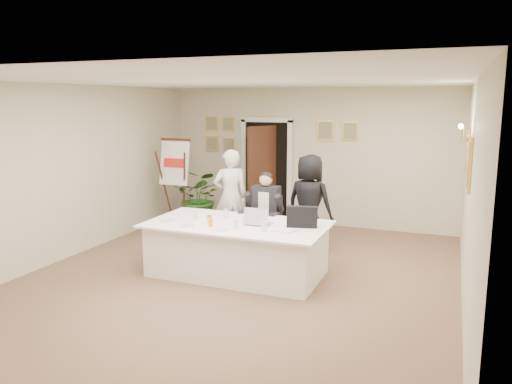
{
  "coord_description": "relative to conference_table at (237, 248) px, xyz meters",
  "views": [
    {
      "loc": [
        2.78,
        -6.41,
        2.52
      ],
      "look_at": [
        -0.01,
        0.6,
        1.15
      ],
      "focal_mm": 35.0,
      "sensor_mm": 36.0,
      "label": 1
    }
  ],
  "objects": [
    {
      "name": "floor",
      "position": [
        0.09,
        -0.06,
        -0.39
      ],
      "size": [
        7.0,
        7.0,
        0.0
      ],
      "primitive_type": "plane",
      "color": "brown",
      "rests_on": "ground"
    },
    {
      "name": "ceiling",
      "position": [
        0.09,
        -0.06,
        2.41
      ],
      "size": [
        6.0,
        7.0,
        0.02
      ],
      "primitive_type": "cube",
      "color": "white",
      "rests_on": "wall_back"
    },
    {
      "name": "wall_back",
      "position": [
        0.09,
        3.44,
        1.01
      ],
      "size": [
        6.0,
        0.1,
        2.8
      ],
      "primitive_type": "cube",
      "color": "beige",
      "rests_on": "floor"
    },
    {
      "name": "wall_front",
      "position": [
        0.09,
        -3.56,
        1.01
      ],
      "size": [
        6.0,
        0.1,
        2.8
      ],
      "primitive_type": "cube",
      "color": "beige",
      "rests_on": "floor"
    },
    {
      "name": "wall_left",
      "position": [
        -2.91,
        -0.06,
        1.01
      ],
      "size": [
        0.1,
        7.0,
        2.8
      ],
      "primitive_type": "cube",
      "color": "beige",
      "rests_on": "floor"
    },
    {
      "name": "wall_right",
      "position": [
        3.09,
        -0.06,
        1.01
      ],
      "size": [
        0.1,
        7.0,
        2.8
      ],
      "primitive_type": "cube",
      "color": "beige",
      "rests_on": "floor"
    },
    {
      "name": "doorway",
      "position": [
        -0.79,
        3.27,
        0.65
      ],
      "size": [
        1.14,
        0.86,
        2.2
      ],
      "color": "black",
      "rests_on": "floor"
    },
    {
      "name": "pictures_back_wall",
      "position": [
        -0.71,
        3.41,
        1.46
      ],
      "size": [
        3.4,
        0.06,
        0.8
      ],
      "primitive_type": null,
      "color": "#E5A94E",
      "rests_on": "wall_back"
    },
    {
      "name": "pictures_right_wall",
      "position": [
        3.06,
        1.14,
        1.36
      ],
      "size": [
        0.06,
        2.2,
        0.8
      ],
      "primitive_type": null,
      "color": "#E5A94E",
      "rests_on": "wall_right"
    },
    {
      "name": "wall_sconce",
      "position": [
        2.99,
        1.14,
        1.71
      ],
      "size": [
        0.2,
        0.3,
        0.24
      ],
      "primitive_type": null,
      "color": "gold",
      "rests_on": "wall_right"
    },
    {
      "name": "conference_table",
      "position": [
        0.0,
        0.0,
        0.0
      ],
      "size": [
        2.63,
        1.4,
        0.78
      ],
      "color": "white",
      "rests_on": "floor"
    },
    {
      "name": "seated_man",
      "position": [
        0.05,
        1.02,
        0.31
      ],
      "size": [
        0.61,
        0.65,
        1.41
      ],
      "primitive_type": null,
      "rotation": [
        0.0,
        0.0,
        0.0
      ],
      "color": "black",
      "rests_on": "floor"
    },
    {
      "name": "flip_chart",
      "position": [
        -2.2,
        2.06,
        0.43
      ],
      "size": [
        0.62,
        0.4,
        1.78
      ],
      "color": "#331910",
      "rests_on": "floor"
    },
    {
      "name": "standing_man",
      "position": [
        -0.81,
        1.54,
        0.45
      ],
      "size": [
        0.74,
        0.69,
        1.69
      ],
      "primitive_type": "imported",
      "rotation": [
        0.0,
        0.0,
        3.78
      ],
      "color": "white",
      "rests_on": "floor"
    },
    {
      "name": "standing_woman",
      "position": [
        0.66,
        1.52,
        0.44
      ],
      "size": [
        0.89,
        0.66,
        1.67
      ],
      "primitive_type": "imported",
      "rotation": [
        0.0,
        0.0,
        2.97
      ],
      "color": "black",
      "rests_on": "floor"
    },
    {
      "name": "potted_palm",
      "position": [
        -1.91,
        2.44,
        0.19
      ],
      "size": [
        1.12,
        1.0,
        1.17
      ],
      "primitive_type": "imported",
      "rotation": [
        0.0,
        0.0,
        0.09
      ],
      "color": "#285D1F",
      "rests_on": "floor"
    },
    {
      "name": "laptop",
      "position": [
        0.31,
        0.08,
        0.52
      ],
      "size": [
        0.37,
        0.38,
        0.28
      ],
      "primitive_type": null,
      "rotation": [
        0.0,
        0.0,
        -0.01
      ],
      "color": "#B7BABC",
      "rests_on": "conference_table"
    },
    {
      "name": "laptop_bag",
      "position": [
        0.95,
        0.12,
        0.53
      ],
      "size": [
        0.45,
        0.22,
        0.3
      ],
      "primitive_type": "cube",
      "rotation": [
        0.0,
        0.0,
        0.24
      ],
      "color": "black",
      "rests_on": "conference_table"
    },
    {
      "name": "paper_stack",
      "position": [
        0.78,
        -0.2,
        0.4
      ],
      "size": [
        0.33,
        0.28,
        0.03
      ],
      "primitive_type": "cube",
      "rotation": [
        0.0,
        0.0,
        -0.3
      ],
      "color": "white",
      "rests_on": "conference_table"
    },
    {
      "name": "plate_left",
      "position": [
        -1.0,
        -0.26,
        0.39
      ],
      "size": [
        0.27,
        0.27,
        0.01
      ],
      "primitive_type": "cylinder",
      "rotation": [
        0.0,
        0.0,
        0.21
      ],
      "color": "white",
      "rests_on": "conference_table"
    },
    {
      "name": "plate_mid",
      "position": [
        -0.59,
        -0.42,
        0.39
      ],
      "size": [
        0.25,
        0.25,
        0.01
      ],
      "primitive_type": "cylinder",
      "rotation": [
        0.0,
        0.0,
        -0.23
      ],
      "color": "white",
      "rests_on": "conference_table"
    },
    {
      "name": "plate_near",
      "position": [
        -0.02,
        -0.43,
        0.39
      ],
      "size": [
        0.22,
        0.22,
        0.01
      ],
      "primitive_type": "cylinder",
      "rotation": [
        0.0,
        0.0,
        0.06
      ],
      "color": "white",
      "rests_on": "conference_table"
    },
    {
      "name": "glass_a",
      "position": [
        -0.66,
        -0.05,
        0.45
      ],
      "size": [
        0.08,
        0.08,
        0.14
      ],
      "primitive_type": "cylinder",
      "rotation": [
        0.0,
        0.0,
        -0.31
      ],
      "color": "silver",
      "rests_on": "conference_table"
    },
    {
      "name": "glass_b",
      "position": [
        0.13,
        -0.32,
        0.45
      ],
      "size": [
        0.07,
        0.07,
        0.14
      ],
      "primitive_type": "cylinder",
      "rotation": [
        0.0,
        0.0,
        -0.19
      ],
      "color": "silver",
      "rests_on": "conference_table"
    },
    {
      "name": "glass_c",
      "position": [
        0.54,
        -0.3,
        0.45
      ],
      "size": [
        0.08,
        0.08,
        0.14
      ],
      "primitive_type": "cylinder",
      "rotation": [
        0.0,
        0.0,
        0.2
      ],
      "color": "silver",
      "rests_on": "conference_table"
    },
    {
      "name": "glass_d",
      "position": [
        -0.29,
        0.24,
        0.45
      ],
      "size": [
        0.07,
        0.07,
        0.14
      ],
      "primitive_type": "cylinder",
      "rotation": [
        0.0,
        0.0,
        0.09
      ],
      "color": "silver",
      "rests_on": "conference_table"
    },
    {
      "name": "oj_glass",
      "position": [
        -0.27,
        -0.32,
        0.45
      ],
      "size": [
        0.07,
        0.07,
        0.13
      ],
      "primitive_type": "cylinder",
      "rotation": [
        0.0,
        0.0,
        0.16
      ],
      "color": "orange",
      "rests_on": "conference_table"
    },
    {
      "name": "steel_jug",
      "position": [
        -0.37,
        -0.15,
        0.44
      ],
      "size": [
        0.1,
        0.1,
        0.11
      ],
      "primitive_type": "cylinder",
      "rotation": [
        0.0,
        0.0,
        0.16
      ],
      "color": "silver",
      "rests_on": "conference_table"
    }
  ]
}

